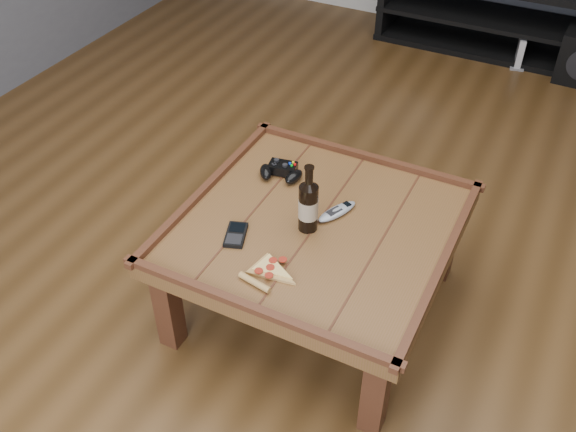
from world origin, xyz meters
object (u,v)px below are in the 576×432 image
at_px(game_controller, 281,171).
at_px(smartphone, 236,235).
at_px(coffee_table, 316,236).
at_px(pizza_slice, 268,271).
at_px(game_console, 520,53).
at_px(beer_bottle, 308,204).
at_px(remote_control, 337,211).
at_px(media_console, 483,13).

relative_size(game_controller, smartphone, 1.34).
relative_size(coffee_table, smartphone, 6.96).
bearing_deg(pizza_slice, coffee_table, 92.76).
bearing_deg(game_console, smartphone, -111.99).
height_order(beer_bottle, remote_control, beer_bottle).
bearing_deg(coffee_table, smartphone, -140.33).
bearing_deg(remote_control, media_console, 115.24).
distance_m(beer_bottle, pizza_slice, 0.29).
bearing_deg(game_controller, game_console, 65.94).
distance_m(game_controller, game_console, 2.47).
distance_m(media_console, pizza_slice, 3.07).
relative_size(media_console, pizza_slice, 5.60).
distance_m(smartphone, game_console, 2.86).
height_order(beer_bottle, game_controller, beer_bottle).
relative_size(coffee_table, game_controller, 5.18).
bearing_deg(game_console, pizza_slice, -107.80).
xyz_separation_m(coffee_table, game_controller, (-0.26, 0.21, 0.08)).
bearing_deg(beer_bottle, pizza_slice, -94.49).
distance_m(media_console, beer_bottle, 2.80).
relative_size(media_console, remote_control, 7.32).
distance_m(coffee_table, remote_control, 0.12).
bearing_deg(media_console, remote_control, -89.04).
height_order(coffee_table, remote_control, remote_control).
height_order(game_controller, pizza_slice, game_controller).
distance_m(smartphone, remote_control, 0.40).
distance_m(media_console, smartphone, 2.96).
xyz_separation_m(game_controller, remote_control, (0.30, -0.12, -0.01)).
distance_m(coffee_table, smartphone, 0.32).
distance_m(game_controller, remote_control, 0.32).
xyz_separation_m(game_controller, pizza_slice, (0.21, -0.52, -0.02)).
height_order(coffee_table, media_console, media_console).
distance_m(beer_bottle, smartphone, 0.29).
bearing_deg(media_console, smartphone, -94.60).
distance_m(pizza_slice, smartphone, 0.22).
xyz_separation_m(media_console, game_controller, (-0.26, -2.54, 0.23)).
bearing_deg(media_console, game_controller, -95.77).
bearing_deg(beer_bottle, coffee_table, 58.00).
relative_size(beer_bottle, pizza_slice, 1.12).
bearing_deg(smartphone, game_console, 59.28).
height_order(beer_bottle, smartphone, beer_bottle).
xyz_separation_m(pizza_slice, smartphone, (-0.19, 0.11, 0.00)).
xyz_separation_m(media_console, remote_control, (0.04, -2.66, 0.22)).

